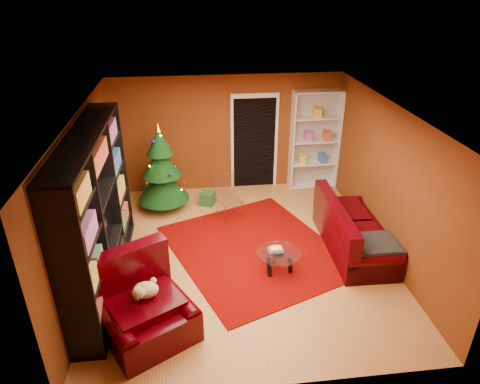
{
  "coord_description": "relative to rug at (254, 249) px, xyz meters",
  "views": [
    {
      "loc": [
        -0.79,
        -6.23,
        4.46
      ],
      "look_at": [
        0.0,
        0.4,
        1.05
      ],
      "focal_mm": 32.0,
      "sensor_mm": 36.0,
      "label": 1
    }
  ],
  "objects": [
    {
      "name": "acrylic_chair",
      "position": [
        -0.35,
        1.11,
        0.42
      ],
      "size": [
        0.6,
        0.62,
        0.87
      ],
      "primitive_type": null,
      "rotation": [
        0.0,
        0.0,
        0.4
      ],
      "color": "#66605B",
      "rests_on": "rug"
    },
    {
      "name": "wall_right",
      "position": [
        2.29,
        -0.12,
        1.29
      ],
      "size": [
        0.05,
        5.5,
        2.6
      ],
      "primitive_type": "cube",
      "color": "brown",
      "rests_on": "ground"
    },
    {
      "name": "doorway",
      "position": [
        0.37,
        2.61,
        1.04
      ],
      "size": [
        1.06,
        0.6,
        2.16
      ],
      "primitive_type": null,
      "color": "black",
      "rests_on": "floor"
    },
    {
      "name": "dog",
      "position": [
        -1.73,
        -1.77,
        0.7
      ],
      "size": [
        0.5,
        0.46,
        0.31
      ],
      "primitive_type": null,
      "rotation": [
        0.0,
        0.0,
        0.52
      ],
      "color": "#D0C38A",
      "rests_on": "armchair"
    },
    {
      "name": "gift_box_teal",
      "position": [
        -1.97,
        2.21,
        0.14
      ],
      "size": [
        0.37,
        0.37,
        0.29
      ],
      "primitive_type": "cube",
      "rotation": [
        0.0,
        0.0,
        -0.29
      ],
      "color": "#176969",
      "rests_on": "floor"
    },
    {
      "name": "coffee_table",
      "position": [
        0.3,
        -0.66,
        0.19
      ],
      "size": [
        0.75,
        0.75,
        0.47
      ],
      "primitive_type": null,
      "rotation": [
        0.0,
        0.0,
        0.01
      ],
      "color": "gray",
      "rests_on": "rug"
    },
    {
      "name": "sofa",
      "position": [
        1.79,
        -0.14,
        0.45
      ],
      "size": [
        1.01,
        2.15,
        0.92
      ],
      "primitive_type": null,
      "rotation": [
        0.0,
        0.0,
        1.55
      ],
      "color": "#2F0006",
      "rests_on": "rug"
    },
    {
      "name": "wall_left",
      "position": [
        -2.76,
        -0.12,
        1.29
      ],
      "size": [
        0.05,
        5.5,
        2.6
      ],
      "primitive_type": "cube",
      "color": "brown",
      "rests_on": "ground"
    },
    {
      "name": "white_bookshelf",
      "position": [
        1.72,
        2.45,
        1.12
      ],
      "size": [
        1.07,
        0.39,
        2.32
      ],
      "primitive_type": null,
      "rotation": [
        0.0,
        0.0,
        0.0
      ],
      "color": "white",
      "rests_on": "floor"
    },
    {
      "name": "wall_back",
      "position": [
        -0.23,
        2.65,
        1.29
      ],
      "size": [
        5.0,
        0.05,
        2.6
      ],
      "primitive_type": "cube",
      "color": "brown",
      "rests_on": "ground"
    },
    {
      "name": "gift_box_green",
      "position": [
        -0.75,
        1.84,
        0.13
      ],
      "size": [
        0.38,
        0.38,
        0.29
      ],
      "primitive_type": "cube",
      "rotation": [
        0.0,
        0.0,
        -0.42
      ],
      "color": "#205727",
      "rests_on": "floor"
    },
    {
      "name": "floor",
      "position": [
        -0.23,
        -0.12,
        -0.03
      ],
      "size": [
        5.0,
        5.5,
        0.05
      ],
      "primitive_type": "cube",
      "color": "#B17438",
      "rests_on": "ground"
    },
    {
      "name": "ceiling",
      "position": [
        -0.23,
        -0.12,
        2.62
      ],
      "size": [
        5.0,
        5.5,
        0.05
      ],
      "primitive_type": "cube",
      "color": "silver",
      "rests_on": "wall_back"
    },
    {
      "name": "gift_box_red",
      "position": [
        -1.39,
        2.2,
        0.11
      ],
      "size": [
        0.3,
        0.3,
        0.23
      ],
      "primitive_type": "cube",
      "rotation": [
        0.0,
        0.0,
        -0.41
      ],
      "color": "maroon",
      "rests_on": "floor"
    },
    {
      "name": "rug",
      "position": [
        0.0,
        0.0,
        0.0
      ],
      "size": [
        3.61,
        3.85,
        0.02
      ],
      "primitive_type": "cube",
      "rotation": [
        0.0,
        0.0,
        0.38
      ],
      "color": "#6F0501",
      "rests_on": "floor"
    },
    {
      "name": "armchair",
      "position": [
        -1.75,
        -1.84,
        0.47
      ],
      "size": [
        1.67,
        1.67,
        0.96
      ],
      "primitive_type": null,
      "rotation": [
        0.0,
        0.0,
        0.52
      ],
      "color": "#2F0006",
      "rests_on": "rug"
    },
    {
      "name": "christmas_tree",
      "position": [
        -1.67,
        1.77,
        0.91
      ],
      "size": [
        1.08,
        1.08,
        1.89
      ],
      "primitive_type": null,
      "rotation": [
        0.0,
        0.0,
        -0.02
      ],
      "color": "black",
      "rests_on": "floor"
    },
    {
      "name": "media_unit",
      "position": [
        -2.51,
        -0.59,
        1.25
      ],
      "size": [
        0.53,
        3.28,
        2.51
      ],
      "primitive_type": null,
      "rotation": [
        0.0,
        0.0,
        -0.01
      ],
      "color": "black",
      "rests_on": "floor"
    }
  ]
}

